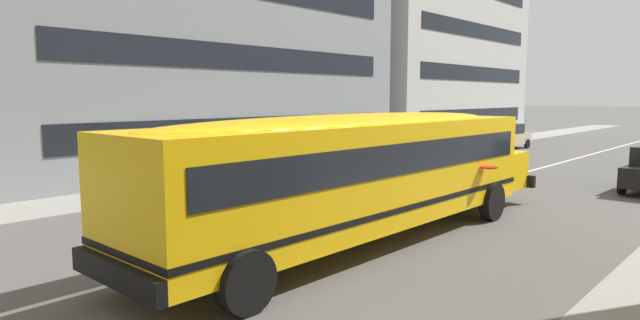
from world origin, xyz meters
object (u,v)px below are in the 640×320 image
(parked_car_teal_by_lamppost, at_px, (371,152))
(parked_car_dark_blue_under_tree, at_px, (446,143))
(school_bus, at_px, (363,166))
(parked_car_beige_by_hydrant, at_px, (506,136))

(parked_car_teal_by_lamppost, relative_size, parked_car_dark_blue_under_tree, 0.99)
(school_bus, distance_m, parked_car_beige_by_hydrant, 25.22)
(parked_car_beige_by_hydrant, xyz_separation_m, parked_car_dark_blue_under_tree, (-7.30, 0.38, 0.00))
(parked_car_beige_by_hydrant, bearing_deg, parked_car_teal_by_lamppost, 179.78)
(school_bus, height_order, parked_car_teal_by_lamppost, school_bus)
(school_bus, relative_size, parked_car_teal_by_lamppost, 3.44)
(parked_car_beige_by_hydrant, distance_m, parked_car_teal_by_lamppost, 14.37)
(school_bus, distance_m, parked_car_dark_blue_under_tree, 18.44)
(parked_car_beige_by_hydrant, bearing_deg, school_bus, -163.30)
(parked_car_beige_by_hydrant, height_order, parked_car_dark_blue_under_tree, same)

